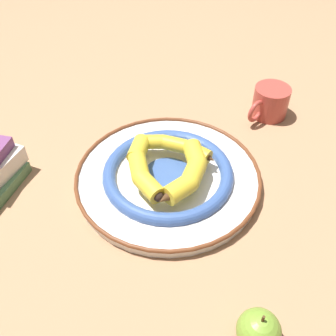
% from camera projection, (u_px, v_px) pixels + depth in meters
% --- Properties ---
extents(ground_plane, '(2.80, 2.80, 0.00)m').
position_uv_depth(ground_plane, '(155.00, 185.00, 0.80)').
color(ground_plane, '#A87A56').
extents(decorative_bowl, '(0.38, 0.38, 0.04)m').
position_uv_depth(decorative_bowl, '(168.00, 176.00, 0.80)').
color(decorative_bowl, white).
rests_on(decorative_bowl, ground_plane).
extents(banana_a, '(0.16, 0.12, 0.04)m').
position_uv_depth(banana_a, '(189.00, 173.00, 0.75)').
color(banana_a, yellow).
rests_on(banana_a, decorative_bowl).
extents(banana_b, '(0.11, 0.15, 0.03)m').
position_uv_depth(banana_b, '(176.00, 146.00, 0.81)').
color(banana_b, gold).
rests_on(banana_b, decorative_bowl).
extents(banana_c, '(0.10, 0.18, 0.04)m').
position_uv_depth(banana_c, '(142.00, 166.00, 0.77)').
color(banana_c, yellow).
rests_on(banana_c, decorative_bowl).
extents(coffee_mug, '(0.13, 0.09, 0.08)m').
position_uv_depth(coffee_mug, '(270.00, 102.00, 0.95)').
color(coffee_mug, '#B24238').
rests_on(coffee_mug, ground_plane).
extents(apple, '(0.06, 0.06, 0.08)m').
position_uv_depth(apple, '(259.00, 331.00, 0.56)').
color(apple, olive).
rests_on(apple, ground_plane).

